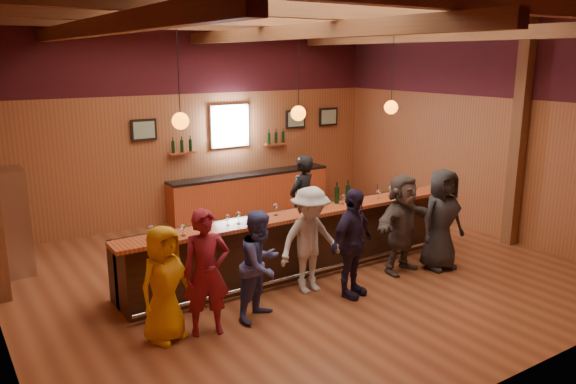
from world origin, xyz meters
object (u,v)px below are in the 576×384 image
object	(u,v)px
bartender	(302,202)
ice_bucket	(319,201)
back_bar_cabinet	(251,193)
customer_navy	(352,243)
customer_redvest	(206,273)
customer_brown	(402,224)
bottle_a	(337,195)
customer_orange	(164,284)
customer_white	(310,240)
stainless_fridge	(5,223)
customer_dark	(442,219)
customer_denim	(261,265)
bar_counter	(294,241)

from	to	relation	value
bartender	ice_bucket	distance (m)	1.23
back_bar_cabinet	customer_navy	distance (m)	5.07
customer_redvest	customer_brown	world-z (taller)	customer_brown
customer_navy	bottle_a	size ratio (longest dim) A/B	4.47
customer_orange	bartender	size ratio (longest dim) A/B	0.86
customer_white	customer_redvest	bearing A→B (deg)	-168.92
stainless_fridge	customer_dark	distance (m)	7.32
customer_redvest	customer_navy	distance (m)	2.35
customer_denim	bartender	xyz separation A→B (m)	(2.18, 2.15, 0.12)
back_bar_cabinet	customer_orange	size ratio (longest dim) A/B	2.61
bar_counter	customer_white	world-z (taller)	customer_white
bar_counter	customer_white	size ratio (longest dim) A/B	3.76
customer_dark	bar_counter	bearing A→B (deg)	152.77
back_bar_cabinet	bartender	size ratio (longest dim) A/B	2.23
bartender	customer_dark	bearing A→B (deg)	100.65
stainless_fridge	customer_white	xyz separation A→B (m)	(3.82, -3.35, -0.06)
bar_counter	bartender	xyz separation A→B (m)	(0.79, 0.90, 0.37)
customer_denim	ice_bucket	distance (m)	2.09
customer_orange	ice_bucket	xyz separation A→B (m)	(3.10, 0.93, 0.45)
stainless_fridge	customer_white	world-z (taller)	stainless_fridge
customer_dark	stainless_fridge	bearing A→B (deg)	153.17
back_bar_cabinet	customer_brown	size ratio (longest dim) A/B	2.35
stainless_fridge	customer_redvest	xyz separation A→B (m)	(1.90, -3.72, -0.05)
bar_counter	customer_redvest	xyz separation A→B (m)	(-2.21, -1.27, 0.33)
back_bar_cabinet	bartender	bearing A→B (deg)	-98.39
bartender	bottle_a	bearing A→B (deg)	68.51
customer_brown	bar_counter	bearing A→B (deg)	135.29
customer_redvest	customer_dark	size ratio (longest dim) A/B	0.97
customer_orange	back_bar_cabinet	bearing A→B (deg)	31.01
customer_navy	customer_dark	bearing A→B (deg)	-14.95
customer_redvest	customer_dark	distance (m)	4.37
customer_redvest	ice_bucket	distance (m)	2.81
customer_redvest	bartender	world-z (taller)	bartender
customer_white	customer_brown	bearing A→B (deg)	-5.32
bottle_a	customer_orange	bearing A→B (deg)	-164.64
ice_bucket	bar_counter	bearing A→B (deg)	150.19
bar_counter	bartender	size ratio (longest dim) A/B	3.52
customer_orange	customer_brown	xyz separation A→B (m)	(4.23, 0.08, 0.08)
stainless_fridge	customer_dark	world-z (taller)	stainless_fridge
customer_dark	bartender	distance (m)	2.60
customer_redvest	customer_dark	xyz separation A→B (m)	(4.37, -0.04, 0.03)
bartender	customer_white	bearing A→B (deg)	37.76
ice_bucket	bottle_a	world-z (taller)	bottle_a
customer_white	customer_brown	world-z (taller)	customer_brown
bar_counter	customer_dark	world-z (taller)	customer_dark
customer_orange	ice_bucket	bearing A→B (deg)	-2.57
back_bar_cabinet	stainless_fridge	bearing A→B (deg)	-168.07
customer_orange	customer_brown	size ratio (longest dim) A/B	0.90
customer_dark	ice_bucket	world-z (taller)	customer_dark
customer_white	bottle_a	xyz separation A→B (m)	(1.08, 0.73, 0.42)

